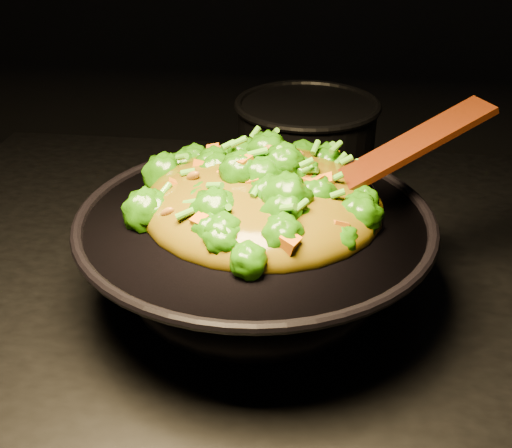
# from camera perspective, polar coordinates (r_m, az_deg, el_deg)

# --- Properties ---
(wok) EXTENTS (0.51, 0.51, 0.12)m
(wok) POSITION_cam_1_polar(r_m,az_deg,el_deg) (0.81, -0.09, -3.08)
(wok) COLOR black
(wok) RESTS_ON stovetop
(stir_fry) EXTENTS (0.40, 0.40, 0.10)m
(stir_fry) POSITION_cam_1_polar(r_m,az_deg,el_deg) (0.78, 0.61, 4.81)
(stir_fry) COLOR #205D06
(stir_fry) RESTS_ON wok
(spatula) EXTENTS (0.29, 0.18, 0.13)m
(spatula) POSITION_cam_1_polar(r_m,az_deg,el_deg) (0.80, 10.50, 5.15)
(spatula) COLOR #341405
(spatula) RESTS_ON wok
(back_pot) EXTENTS (0.30, 0.30, 0.14)m
(back_pot) POSITION_cam_1_polar(r_m,az_deg,el_deg) (1.15, 4.47, 7.59)
(back_pot) COLOR black
(back_pot) RESTS_ON stovetop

